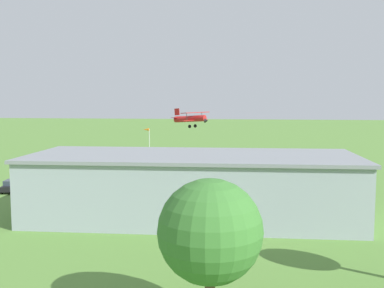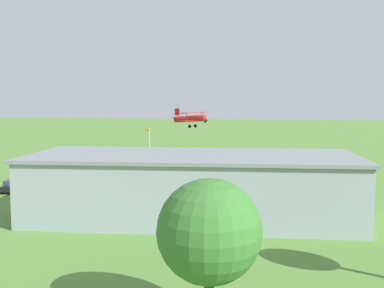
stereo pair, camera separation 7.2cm
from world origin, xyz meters
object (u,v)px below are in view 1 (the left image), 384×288
object	(u,v)px
windsock	(147,131)
car_red	(59,187)
tree_near_perimeter_road	(210,232)
person_by_parked_cars	(153,180)
biplane	(191,118)
person_near_hangar_door	(311,183)
hangar	(192,186)
car_black	(11,186)
person_beside_truck	(274,185)

from	to	relation	value
windsock	car_red	bearing A→B (deg)	86.96
car_red	tree_near_perimeter_road	bearing A→B (deg)	124.82
person_by_parked_cars	tree_near_perimeter_road	size ratio (longest dim) A/B	0.21
biplane	person_near_hangar_door	size ratio (longest dim) A/B	4.53
person_by_parked_cars	tree_near_perimeter_road	xyz separation A→B (m)	(-11.77, 39.84, 4.54)
tree_near_perimeter_road	hangar	bearing A→B (deg)	-80.48
biplane	tree_near_perimeter_road	bearing A→B (deg)	98.28
hangar	person_by_parked_cars	xyz separation A→B (m)	(7.93, -16.95, -2.55)
biplane	tree_near_perimeter_road	world-z (taller)	biplane
car_red	tree_near_perimeter_road	xyz separation A→B (m)	(-23.25, 33.43, 4.57)
hangar	car_black	distance (m)	28.24
biplane	person_by_parked_cars	bearing A→B (deg)	82.13
person_near_hangar_door	tree_near_perimeter_road	bearing A→B (deg)	75.03
person_near_hangar_door	tree_near_perimeter_road	distance (m)	41.67
car_red	car_black	size ratio (longest dim) A/B	0.99
tree_near_perimeter_road	windsock	world-z (taller)	tree_near_perimeter_road
person_by_parked_cars	windsock	size ratio (longest dim) A/B	0.29
person_near_hangar_door	tree_near_perimeter_road	size ratio (longest dim) A/B	0.21
biplane	person_beside_truck	size ratio (longest dim) A/B	5.14
person_by_parked_cars	hangar	bearing A→B (deg)	115.08
windsock	person_near_hangar_door	bearing A→B (deg)	131.18
car_red	windsock	xyz separation A→B (m)	(-2.27, -42.81, 4.46)
car_red	biplane	bearing A→B (deg)	-117.66
biplane	person_near_hangar_door	world-z (taller)	biplane
windsock	hangar	bearing A→B (deg)	107.81
car_black	person_by_parked_cars	size ratio (longest dim) A/B	2.38
car_red	person_by_parked_cars	size ratio (longest dim) A/B	2.34
windsock	biplane	bearing A→B (deg)	128.29
person_beside_truck	tree_near_perimeter_road	bearing A→B (deg)	81.76
person_beside_truck	person_by_parked_cars	bearing A→B (deg)	-3.11
car_red	car_black	distance (m)	6.75
car_red	tree_near_perimeter_road	world-z (taller)	tree_near_perimeter_road
person_near_hangar_door	person_by_parked_cars	bearing A→B (deg)	0.45
hangar	biplane	distance (m)	38.73
car_red	person_by_parked_cars	bearing A→B (deg)	-150.81
hangar	windsock	bearing A→B (deg)	-72.19
biplane	car_red	size ratio (longest dim) A/B	1.96
car_black	car_red	bearing A→B (deg)	-178.13
car_black	person_beside_truck	size ratio (longest dim) A/B	2.66
biplane	car_red	bearing A→B (deg)	62.34
car_black	person_by_parked_cars	xyz separation A→B (m)	(-18.23, -6.63, 0.03)
person_by_parked_cars	windsock	distance (m)	37.80
biplane	car_black	size ratio (longest dim) A/B	1.93
biplane	car_black	xyz separation A→B (m)	(21.14, 27.68, -8.12)
tree_near_perimeter_road	car_black	bearing A→B (deg)	-47.91
car_black	person_beside_truck	xyz separation A→B (m)	(-35.63, -5.69, -0.07)
person_near_hangar_door	person_by_parked_cars	world-z (taller)	person_near_hangar_door
hangar	person_beside_truck	bearing A→B (deg)	-120.61
person_near_hangar_door	windsock	size ratio (longest dim) A/B	0.29
hangar	car_red	bearing A→B (deg)	-28.50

